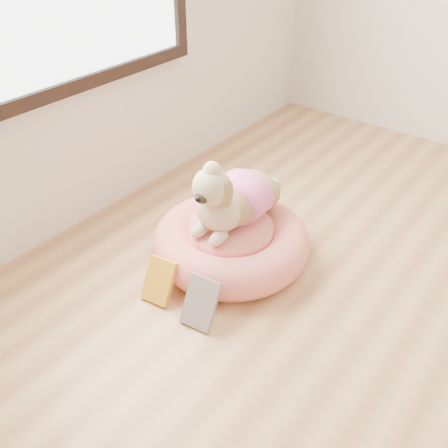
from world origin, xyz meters
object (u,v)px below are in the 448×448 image
Objects in this scene: book_yellow at (159,281)px; dog at (232,186)px; pet_bed at (231,242)px; book_white at (200,303)px.

dog is at bearing 73.85° from book_yellow.
dog is 2.63× the size of book_yellow.
book_white is (0.14, -0.38, 0.00)m from pet_bed.
pet_bed is 3.80× the size of book_yellow.
book_white is (0.21, -0.00, 0.01)m from book_yellow.
pet_bed is at bearing -59.72° from dog.
dog is (-0.01, 0.02, 0.27)m from pet_bed.
dog is 0.49m from book_yellow.
book_white reaches higher than book_yellow.
book_yellow is (-0.06, -0.40, -0.27)m from dog.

